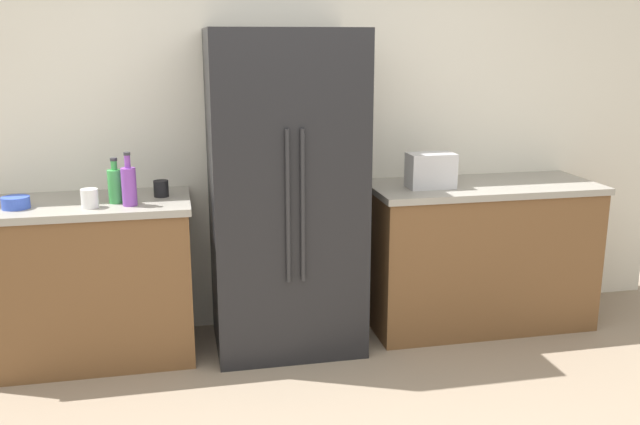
% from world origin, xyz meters
% --- Properties ---
extents(kitchen_back_panel, '(5.42, 0.10, 2.62)m').
position_xyz_m(kitchen_back_panel, '(0.00, 1.97, 1.31)').
color(kitchen_back_panel, silver).
rests_on(kitchen_back_panel, ground_plane).
extents(counter_left, '(1.19, 0.62, 0.92)m').
position_xyz_m(counter_left, '(-1.10, 1.61, 0.46)').
color(counter_left, brown).
rests_on(counter_left, ground_plane).
extents(counter_right, '(1.42, 0.62, 0.92)m').
position_xyz_m(counter_right, '(1.29, 1.61, 0.46)').
color(counter_right, brown).
rests_on(counter_right, ground_plane).
extents(refrigerator, '(0.85, 0.68, 1.85)m').
position_xyz_m(refrigerator, '(0.04, 1.57, 0.92)').
color(refrigerator, black).
rests_on(refrigerator, ground_plane).
extents(toaster, '(0.28, 0.17, 0.21)m').
position_xyz_m(toaster, '(0.93, 1.57, 1.03)').
color(toaster, silver).
rests_on(toaster, counter_right).
extents(bottle_a, '(0.08, 0.08, 0.29)m').
position_xyz_m(bottle_a, '(-0.82, 1.47, 1.03)').
color(bottle_a, purple).
rests_on(bottle_a, counter_left).
extents(bottle_b, '(0.08, 0.08, 0.25)m').
position_xyz_m(bottle_b, '(-0.90, 1.55, 1.02)').
color(bottle_b, green).
rests_on(bottle_b, counter_left).
extents(cup_a, '(0.09, 0.09, 0.10)m').
position_xyz_m(cup_a, '(-1.03, 1.46, 0.97)').
color(cup_a, white).
rests_on(cup_a, counter_left).
extents(cup_b, '(0.08, 0.08, 0.09)m').
position_xyz_m(cup_b, '(-0.66, 1.65, 0.97)').
color(cup_b, black).
rests_on(cup_b, counter_left).
extents(bowl_a, '(0.14, 0.14, 0.06)m').
position_xyz_m(bowl_a, '(-1.41, 1.52, 0.95)').
color(bowl_a, blue).
rests_on(bowl_a, counter_left).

